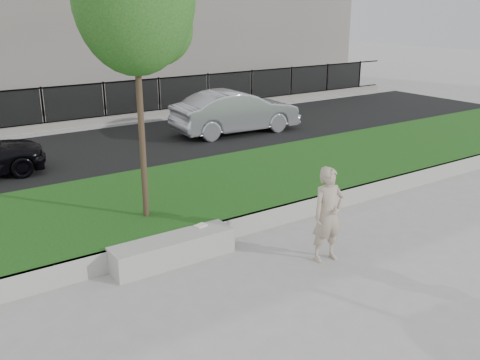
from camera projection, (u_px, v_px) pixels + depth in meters
ground at (271, 256)px, 9.44m from camera, size 90.00×90.00×0.00m
grass_bank at (188, 198)px, 11.73m from camera, size 34.00×4.00×0.40m
grass_kerb at (238, 227)px, 10.19m from camera, size 34.00×0.08×0.40m
street at (99, 152)px, 16.09m from camera, size 34.00×7.00×0.04m
far_pavement at (55, 125)px, 19.60m from camera, size 34.00×3.00×0.12m
iron_fence at (62, 116)px, 18.67m from camera, size 32.00×0.30×1.50m
stone_bench at (173, 250)px, 9.18m from camera, size 2.19×0.55×0.45m
man at (328, 214)px, 9.08m from camera, size 0.66×0.48×1.67m
book at (201, 225)px, 9.58m from camera, size 0.24×0.20×0.02m
young_tree at (137, 1)px, 9.06m from camera, size 2.19×2.09×5.35m
car_silver at (236, 112)px, 18.24m from camera, size 4.51×1.83×1.46m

